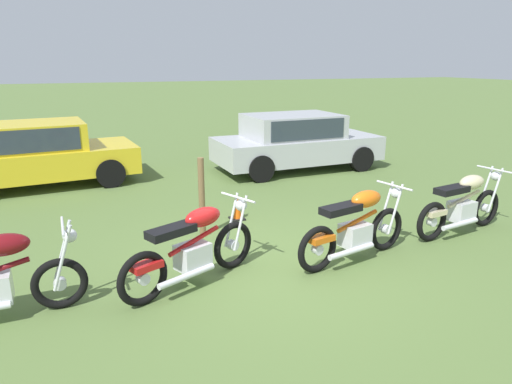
# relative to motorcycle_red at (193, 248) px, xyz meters

# --- Properties ---
(ground_plane) EXTENTS (120.00, 120.00, 0.00)m
(ground_plane) POSITION_rel_motorcycle_red_xyz_m (1.14, 0.14, -0.49)
(ground_plane) COLOR #567038
(motorcycle_red) EXTENTS (1.92, 1.07, 1.02)m
(motorcycle_red) POSITION_rel_motorcycle_red_xyz_m (0.00, 0.00, 0.00)
(motorcycle_red) COLOR black
(motorcycle_red) RESTS_ON ground
(motorcycle_orange) EXTENTS (1.97, 0.80, 1.02)m
(motorcycle_orange) POSITION_rel_motorcycle_red_xyz_m (2.30, -0.13, 0.00)
(motorcycle_orange) COLOR black
(motorcycle_orange) RESTS_ON ground
(motorcycle_cream) EXTENTS (1.99, 0.72, 1.02)m
(motorcycle_cream) POSITION_rel_motorcycle_red_xyz_m (4.51, 0.14, -0.01)
(motorcycle_cream) COLOR black
(motorcycle_cream) RESTS_ON ground
(car_yellow) EXTENTS (4.29, 2.22, 1.43)m
(car_yellow) POSITION_rel_motorcycle_red_xyz_m (-2.06, 5.97, 0.31)
(car_yellow) COLOR gold
(car_yellow) RESTS_ON ground
(car_silver) EXTENTS (4.26, 2.00, 1.43)m
(car_silver) POSITION_rel_motorcycle_red_xyz_m (4.06, 5.30, 0.31)
(car_silver) COLOR #B2B5BA
(car_silver) RESTS_ON ground
(traffic_cone) EXTENTS (0.25, 0.25, 0.50)m
(traffic_cone) POSITION_rel_motorcycle_red_xyz_m (1.33, 2.13, -0.26)
(traffic_cone) COLOR #EA590F
(traffic_cone) RESTS_ON ground
(fence_post_wooden) EXTENTS (0.10, 0.10, 1.28)m
(fence_post_wooden) POSITION_rel_motorcycle_red_xyz_m (0.56, 1.60, 0.15)
(fence_post_wooden) COLOR brown
(fence_post_wooden) RESTS_ON ground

